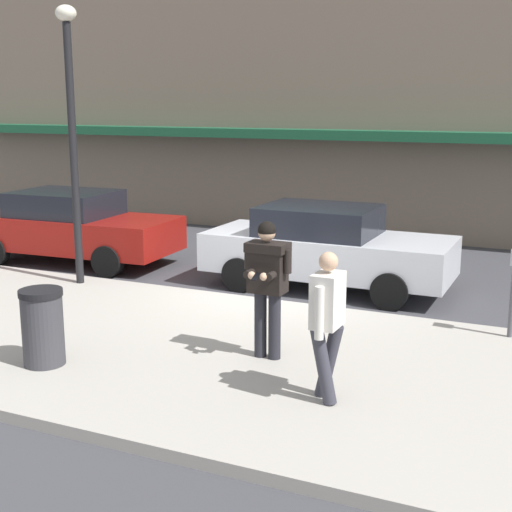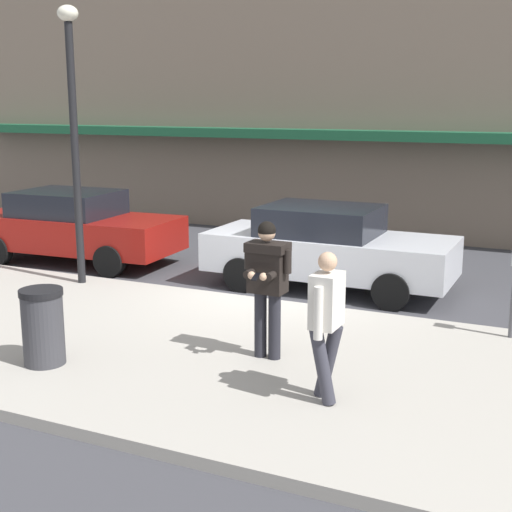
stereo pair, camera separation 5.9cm
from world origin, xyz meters
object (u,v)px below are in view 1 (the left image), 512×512
object	(u,v)px
parked_sedan_mid	(326,247)
pedestrian_in_light_coat	(327,317)
man_texting_on_phone	(267,275)
trash_bin	(43,327)
street_lamp_post	(71,117)
parked_sedan_near	(72,226)

from	to	relation	value
parked_sedan_mid	pedestrian_in_light_coat	world-z (taller)	pedestrian_in_light_coat
man_texting_on_phone	pedestrian_in_light_coat	xyz separation A→B (m)	(1.14, -0.96, -0.14)
parked_sedan_mid	pedestrian_in_light_coat	distance (m)	5.41
parked_sedan_mid	pedestrian_in_light_coat	bearing A→B (deg)	-70.78
parked_sedan_mid	man_texting_on_phone	world-z (taller)	man_texting_on_phone
trash_bin	street_lamp_post	bearing A→B (deg)	122.23
parked_sedan_near	parked_sedan_mid	distance (m)	5.69
parked_sedan_near	pedestrian_in_light_coat	distance (m)	8.95
street_lamp_post	parked_sedan_near	bearing A→B (deg)	131.76
parked_sedan_mid	street_lamp_post	xyz separation A→B (m)	(-4.07, -1.99, 2.35)
street_lamp_post	man_texting_on_phone	bearing A→B (deg)	-24.55
pedestrian_in_light_coat	trash_bin	bearing A→B (deg)	-173.10
trash_bin	parked_sedan_near	bearing A→B (deg)	125.72
man_texting_on_phone	parked_sedan_mid	bearing A→B (deg)	98.78
pedestrian_in_light_coat	trash_bin	world-z (taller)	pedestrian_in_light_coat
parked_sedan_near	parked_sedan_mid	xyz separation A→B (m)	(5.69, 0.18, 0.00)
parked_sedan_mid	street_lamp_post	distance (m)	5.11
street_lamp_post	pedestrian_in_light_coat	bearing A→B (deg)	-28.00
pedestrian_in_light_coat	trash_bin	xyz separation A→B (m)	(-3.61, -0.44, -0.47)
parked_sedan_near	trash_bin	xyz separation A→B (m)	(3.85, -5.36, -0.16)
parked_sedan_near	man_texting_on_phone	world-z (taller)	man_texting_on_phone
parked_sedan_mid	street_lamp_post	world-z (taller)	street_lamp_post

